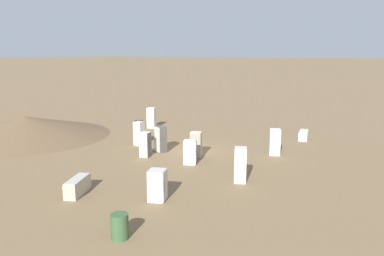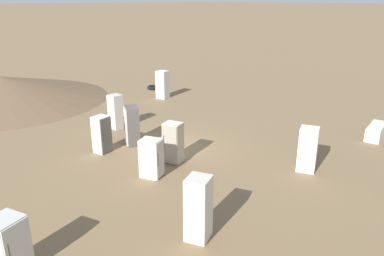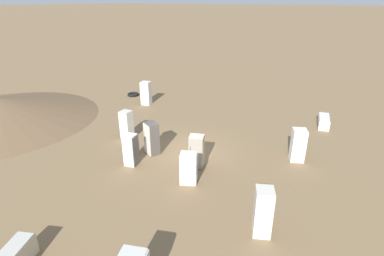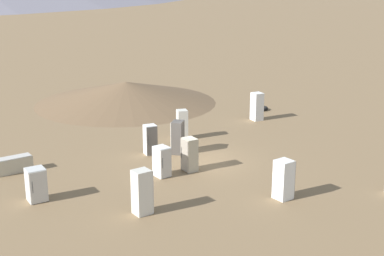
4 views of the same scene
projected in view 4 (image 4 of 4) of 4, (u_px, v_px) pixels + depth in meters
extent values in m
plane|color=brown|center=(201.00, 162.00, 27.34)|extent=(1000.00, 1000.00, 0.00)
cone|color=brown|center=(126.00, 92.00, 39.57)|extent=(13.34, 13.34, 1.58)
cube|color=beige|center=(182.00, 125.00, 30.82)|extent=(0.61, 0.64, 1.74)
cube|color=#BCB7AD|center=(181.00, 123.00, 31.11)|extent=(0.55, 0.08, 1.67)
cylinder|color=#2D2D2D|center=(184.00, 121.00, 31.17)|extent=(0.02, 0.02, 0.61)
cube|color=white|center=(283.00, 180.00, 22.64)|extent=(0.89, 0.89, 1.72)
cube|color=gray|center=(289.00, 178.00, 22.84)|extent=(0.31, 0.60, 1.65)
cylinder|color=#2D2D2D|center=(294.00, 177.00, 22.65)|extent=(0.02, 0.02, 0.60)
cube|color=#4C4742|center=(178.00, 137.00, 28.37)|extent=(0.81, 0.90, 1.78)
cube|color=beige|center=(173.00, 137.00, 28.44)|extent=(0.33, 0.66, 1.71)
cylinder|color=#2D2D2D|center=(173.00, 134.00, 28.66)|extent=(0.02, 0.02, 0.62)
cube|color=white|center=(150.00, 140.00, 28.29)|extent=(0.73, 0.68, 1.60)
cube|color=#56514C|center=(152.00, 141.00, 28.03)|extent=(0.59, 0.18, 1.54)
cylinder|color=#2D2D2D|center=(148.00, 140.00, 27.89)|extent=(0.02, 0.02, 0.56)
cube|color=white|center=(257.00, 106.00, 34.85)|extent=(0.79, 0.83, 1.82)
cube|color=gray|center=(254.00, 105.00, 35.16)|extent=(0.59, 0.20, 1.75)
cylinder|color=#2D2D2D|center=(257.00, 104.00, 35.26)|extent=(0.02, 0.02, 0.64)
cube|color=#B2A88E|center=(190.00, 155.00, 25.87)|extent=(0.77, 0.85, 1.65)
cube|color=gray|center=(184.00, 156.00, 25.72)|extent=(0.27, 0.64, 1.59)
cylinder|color=#2D2D2D|center=(181.00, 153.00, 25.88)|extent=(0.02, 0.02, 0.58)
cube|color=white|center=(162.00, 161.00, 25.21)|extent=(0.86, 0.90, 1.46)
cube|color=#BCB7AD|center=(166.00, 164.00, 24.92)|extent=(0.55, 0.29, 1.40)
cylinder|color=#2D2D2D|center=(163.00, 163.00, 24.76)|extent=(0.02, 0.02, 0.51)
cube|color=#B2A88E|center=(13.00, 165.00, 25.78)|extent=(1.88, 1.28, 0.73)
cube|color=#BCB7AD|center=(12.00, 158.00, 25.67)|extent=(1.81, 1.23, 0.04)
cube|color=silver|center=(36.00, 185.00, 22.48)|extent=(0.96, 0.94, 1.44)
cube|color=#BCB7AD|center=(39.00, 187.00, 22.17)|extent=(0.70, 0.30, 1.38)
cylinder|color=#2D2D2D|center=(33.00, 187.00, 21.99)|extent=(0.02, 0.02, 0.50)
cube|color=beige|center=(142.00, 192.00, 21.19)|extent=(0.86, 0.83, 1.84)
cube|color=#BCB7AD|center=(149.00, 190.00, 21.39)|extent=(0.29, 0.55, 1.77)
cylinder|color=#2D2D2D|center=(153.00, 189.00, 21.21)|extent=(0.02, 0.02, 0.65)
torus|color=black|center=(261.00, 108.00, 37.62)|extent=(0.97, 0.97, 0.24)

